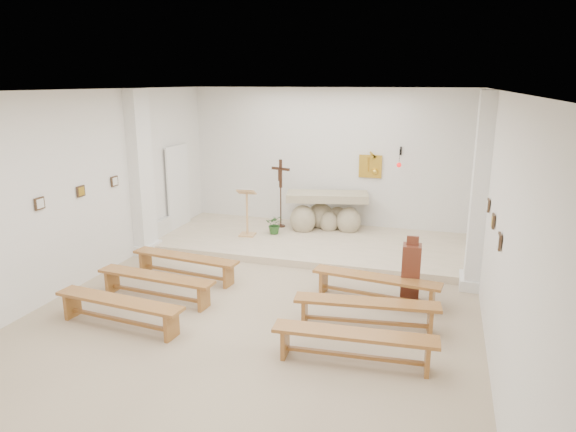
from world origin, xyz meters
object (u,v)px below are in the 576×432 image
(bench_left_front, at_px, (185,261))
(bench_left_third, at_px, (119,306))
(bench_left_second, at_px, (156,281))
(altar, at_px, (326,214))
(lectern, at_px, (247,212))
(bench_right_third, at_px, (354,340))
(bench_right_second, at_px, (366,308))
(bench_right_front, at_px, (376,283))
(donation_pedestal, at_px, (411,272))
(crucifix_stand, at_px, (281,188))

(bench_left_front, relative_size, bench_left_third, 1.00)
(bench_left_second, bearing_deg, bench_left_third, -85.00)
(altar, height_order, bench_left_third, altar)
(lectern, bearing_deg, bench_right_third, -60.43)
(lectern, bearing_deg, altar, 26.80)
(bench_left_front, distance_m, bench_right_second, 3.73)
(lectern, distance_m, bench_left_front, 2.55)
(bench_right_front, bearing_deg, bench_left_front, -172.98)
(bench_right_front, xyz_separation_m, bench_left_second, (-3.58, -1.04, 0.00))
(bench_left_front, relative_size, bench_left_second, 1.00)
(bench_left_third, bearing_deg, lectern, 92.17)
(bench_left_front, bearing_deg, bench_right_third, -23.62)
(donation_pedestal, bearing_deg, bench_right_third, -106.11)
(bench_left_second, height_order, bench_right_second, same)
(lectern, bearing_deg, bench_right_front, -43.36)
(altar, bearing_deg, bench_right_front, -77.32)
(bench_right_second, bearing_deg, crucifix_stand, 115.03)
(donation_pedestal, height_order, bench_right_second, donation_pedestal)
(crucifix_stand, xyz_separation_m, bench_right_front, (2.80, -3.47, -0.77))
(lectern, xyz_separation_m, bench_right_second, (3.31, -3.56, -0.37))
(bench_right_front, bearing_deg, bench_left_second, -156.74)
(altar, xyz_separation_m, bench_left_second, (-1.90, -4.61, -0.19))
(altar, relative_size, bench_left_second, 0.93)
(donation_pedestal, distance_m, bench_right_second, 1.39)
(bench_right_front, xyz_separation_m, bench_left_third, (-3.58, -2.09, 0.00))
(bench_right_front, distance_m, bench_right_third, 2.09)
(crucifix_stand, distance_m, donation_pedestal, 4.71)
(bench_right_front, relative_size, bench_left_third, 1.00)
(lectern, height_order, bench_right_second, lectern)
(bench_left_front, relative_size, bench_right_third, 1.00)
(altar, bearing_deg, bench_right_second, -82.53)
(altar, distance_m, donation_pedestal, 4.03)
(bench_left_second, bearing_deg, altar, 72.65)
(donation_pedestal, relative_size, bench_right_second, 0.52)
(crucifix_stand, height_order, bench_right_third, crucifix_stand)
(lectern, relative_size, donation_pedestal, 1.00)
(bench_left_second, bearing_deg, bench_right_third, -11.25)
(crucifix_stand, bearing_deg, bench_left_front, -86.24)
(bench_right_second, bearing_deg, donation_pedestal, 59.61)
(crucifix_stand, height_order, donation_pedestal, crucifix_stand)
(lectern, xyz_separation_m, crucifix_stand, (0.51, 0.96, 0.40))
(lectern, height_order, bench_right_third, lectern)
(altar, xyz_separation_m, bench_left_third, (-1.90, -5.66, -0.19))
(bench_left_third, bearing_deg, altar, 76.97)
(lectern, relative_size, bench_left_third, 0.52)
(altar, xyz_separation_m, bench_right_front, (1.69, -3.57, -0.19))
(bench_right_second, xyz_separation_m, bench_left_third, (-3.58, -1.04, 0.00))
(lectern, relative_size, bench_right_front, 0.52)
(crucifix_stand, xyz_separation_m, bench_right_third, (2.80, -5.56, -0.77))
(bench_left_front, xyz_separation_m, bench_right_front, (3.58, 0.00, 0.00))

